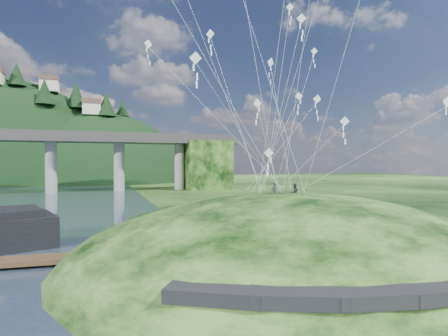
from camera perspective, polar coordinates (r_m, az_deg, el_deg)
name	(u,v)px	position (r m, az deg, el deg)	size (l,w,h in m)	color
ground	(198,277)	(23.88, -4.32, -17.38)	(320.00, 320.00, 0.00)	black
grass_hill	(289,277)	(29.12, 10.61, -17.06)	(36.00, 32.00, 13.00)	black
footpath	(411,280)	(18.95, 28.20, -15.85)	(22.29, 5.84, 0.83)	black
bridge	(3,152)	(94.14, -32.44, 2.23)	(160.00, 11.00, 15.00)	#2D2B2B
wooden_dock	(44,260)	(29.31, -27.32, -13.13)	(13.55, 3.35, 0.96)	#332314
kite_flyers	(287,183)	(29.43, 10.20, -2.43)	(2.25, 1.23, 1.72)	#22262E
kite_swarm	(276,26)	(30.68, 8.44, 21.93)	(20.29, 17.30, 20.00)	silver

